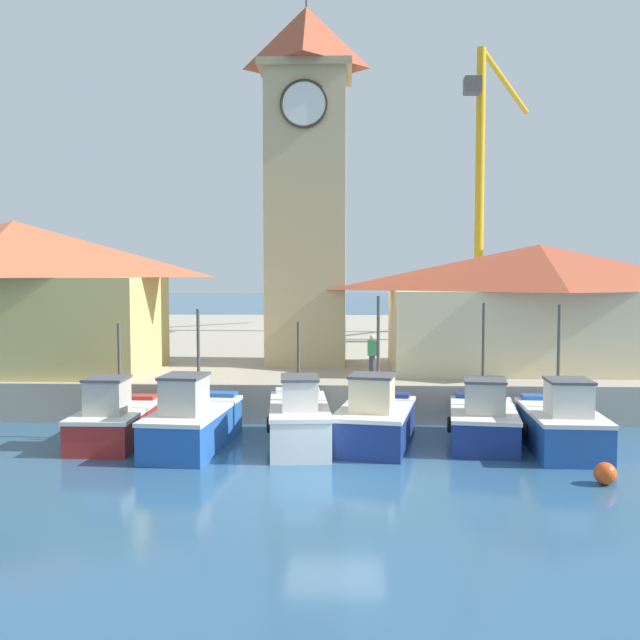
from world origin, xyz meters
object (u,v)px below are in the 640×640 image
clock_tower (307,179)px  warehouse_right (538,306)px  fishing_boat_far_left (114,420)px  mooring_buoy (605,474)px  fishing_boat_left_outer (192,422)px  warehouse_left (15,294)px  dock_worker_near_tower (372,356)px  fishing_boat_left_inner (299,420)px  port_crane_near (481,221)px  fishing_boat_mid_right (562,425)px  fishing_boat_mid_left (375,420)px  fishing_boat_center (483,420)px

clock_tower → warehouse_right: 10.85m
fishing_boat_far_left → mooring_buoy: bearing=-16.2°
fishing_boat_left_outer → mooring_buoy: fishing_boat_left_outer is taller
warehouse_left → dock_worker_near_tower: (13.95, -1.59, -2.17)m
fishing_boat_left_inner → dock_worker_near_tower: size_ratio=3.08×
warehouse_left → port_crane_near: bearing=41.5°
clock_tower → fishing_boat_mid_right: bearing=-50.0°
fishing_boat_mid_left → fishing_boat_center: 3.37m
dock_worker_near_tower → port_crane_near: bearing=70.0°
fishing_boat_mid_right → fishing_boat_left_outer: bearing=-179.7°
fishing_boat_mid_right → port_crane_near: 26.90m
fishing_boat_far_left → warehouse_left: size_ratio=0.37×
fishing_boat_left_outer → fishing_boat_center: (8.84, 0.93, -0.07)m
warehouse_left → mooring_buoy: warehouse_left is taller
fishing_boat_center → fishing_boat_mid_right: 2.33m
warehouse_right → port_crane_near: 18.31m
fishing_boat_far_left → dock_worker_near_tower: bearing=30.0°
fishing_boat_left_outer → fishing_boat_left_inner: fishing_boat_left_outer is taller
fishing_boat_left_outer → warehouse_left: bearing=141.0°
fishing_boat_left_inner → port_crane_near: bearing=68.7°
port_crane_near → fishing_boat_mid_right: bearing=-94.5°
fishing_boat_left_inner → clock_tower: (-0.27, 9.23, 8.39)m
warehouse_right → mooring_buoy: 12.08m
warehouse_right → port_crane_near: size_ratio=0.68×
clock_tower → fishing_boat_left_outer: bearing=-106.7°
fishing_boat_far_left → warehouse_right: bearing=26.9°
fishing_boat_mid_left → warehouse_right: bearing=48.1°
clock_tower → port_crane_near: port_crane_near is taller
fishing_boat_far_left → fishing_boat_left_inner: fishing_boat_left_inner is taller
mooring_buoy → fishing_boat_mid_right: bearing=91.6°
fishing_boat_mid_right → warehouse_left: warehouse_left is taller
fishing_boat_mid_left → dock_worker_near_tower: 4.91m
fishing_boat_left_inner → warehouse_right: 12.22m
fishing_boat_mid_left → warehouse_right: size_ratio=0.38×
fishing_boat_far_left → clock_tower: size_ratio=0.25×
fishing_boat_far_left → fishing_boat_mid_right: size_ratio=0.93×
fishing_boat_left_outer → fishing_boat_mid_left: (5.50, 0.50, -0.01)m
fishing_boat_left_inner → fishing_boat_center: fishing_boat_center is taller
fishing_boat_left_inner → fishing_boat_mid_left: size_ratio=1.09×
port_crane_near → fishing_boat_far_left: bearing=-121.7°
fishing_boat_left_outer → warehouse_left: warehouse_left is taller
dock_worker_near_tower → warehouse_right: bearing=22.9°
fishing_boat_mid_left → dock_worker_near_tower: size_ratio=2.83×
fishing_boat_mid_left → port_crane_near: 27.45m
fishing_boat_mid_left → warehouse_right: 10.59m
mooring_buoy → fishing_boat_mid_left: bearing=144.9°
mooring_buoy → fishing_boat_left_outer: bearing=162.8°
fishing_boat_mid_left → mooring_buoy: fishing_boat_mid_left is taller
fishing_boat_left_outer → warehouse_right: (12.25, 8.03, 3.14)m
fishing_boat_mid_right → warehouse_left: (-19.39, 6.73, 3.62)m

